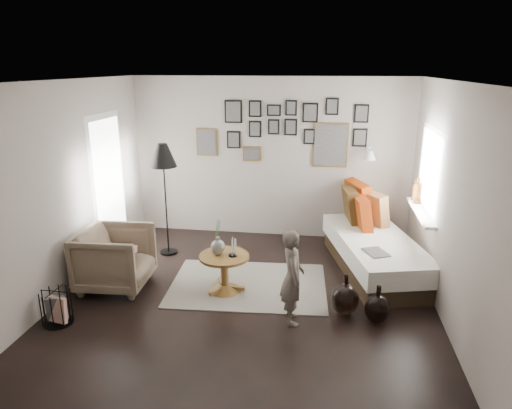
# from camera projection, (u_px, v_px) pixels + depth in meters

# --- Properties ---
(ground) EXTENTS (4.80, 4.80, 0.00)m
(ground) POSITION_uv_depth(u_px,v_px,m) (246.00, 303.00, 5.52)
(ground) COLOR black
(ground) RESTS_ON ground
(wall_back) EXTENTS (4.50, 0.00, 4.50)m
(wall_back) POSITION_uv_depth(u_px,v_px,m) (270.00, 159.00, 7.41)
(wall_back) COLOR #9C9389
(wall_back) RESTS_ON ground
(wall_front) EXTENTS (4.50, 0.00, 4.50)m
(wall_front) POSITION_uv_depth(u_px,v_px,m) (180.00, 307.00, 2.87)
(wall_front) COLOR #9C9389
(wall_front) RESTS_ON ground
(wall_left) EXTENTS (0.00, 4.80, 4.80)m
(wall_left) POSITION_uv_depth(u_px,v_px,m) (60.00, 192.00, 5.46)
(wall_left) COLOR #9C9389
(wall_left) RESTS_ON ground
(wall_right) EXTENTS (0.00, 4.80, 4.80)m
(wall_right) POSITION_uv_depth(u_px,v_px,m) (454.00, 209.00, 4.82)
(wall_right) COLOR #9C9389
(wall_right) RESTS_ON ground
(ceiling) EXTENTS (4.80, 4.80, 0.00)m
(ceiling) POSITION_uv_depth(u_px,v_px,m) (244.00, 81.00, 4.76)
(ceiling) COLOR white
(ceiling) RESTS_ON wall_back
(door_left) EXTENTS (0.00, 2.14, 2.14)m
(door_left) POSITION_uv_depth(u_px,v_px,m) (109.00, 187.00, 6.67)
(door_left) COLOR white
(door_left) RESTS_ON wall_left
(window_right) EXTENTS (0.15, 1.32, 1.30)m
(window_right) POSITION_uv_depth(u_px,v_px,m) (419.00, 205.00, 6.21)
(window_right) COLOR white
(window_right) RESTS_ON wall_right
(gallery_wall) EXTENTS (2.74, 0.03, 1.08)m
(gallery_wall) POSITION_uv_depth(u_px,v_px,m) (289.00, 132.00, 7.22)
(gallery_wall) COLOR brown
(gallery_wall) RESTS_ON wall_back
(wall_sconce) EXTENTS (0.18, 0.36, 0.16)m
(wall_sconce) POSITION_uv_depth(u_px,v_px,m) (370.00, 155.00, 6.89)
(wall_sconce) COLOR white
(wall_sconce) RESTS_ON wall_back
(rug) EXTENTS (2.08, 1.52, 0.01)m
(rug) POSITION_uv_depth(u_px,v_px,m) (248.00, 285.00, 5.97)
(rug) COLOR beige
(rug) RESTS_ON ground
(pedestal_table) EXTENTS (0.63, 0.63, 0.49)m
(pedestal_table) POSITION_uv_depth(u_px,v_px,m) (225.00, 275.00, 5.75)
(pedestal_table) COLOR brown
(pedestal_table) RESTS_ON ground
(vase) EXTENTS (0.18, 0.18, 0.45)m
(vase) POSITION_uv_depth(u_px,v_px,m) (218.00, 244.00, 5.67)
(vase) COLOR black
(vase) RESTS_ON pedestal_table
(candles) EXTENTS (0.11, 0.11, 0.23)m
(candles) POSITION_uv_depth(u_px,v_px,m) (233.00, 247.00, 5.63)
(candles) COLOR black
(candles) RESTS_ON pedestal_table
(daybed) EXTENTS (1.44, 2.34, 1.07)m
(daybed) POSITION_uv_depth(u_px,v_px,m) (374.00, 246.00, 6.40)
(daybed) COLOR black
(daybed) RESTS_ON ground
(magazine_on_daybed) EXTENTS (0.35, 0.40, 0.02)m
(magazine_on_daybed) POSITION_uv_depth(u_px,v_px,m) (376.00, 252.00, 5.74)
(magazine_on_daybed) COLOR black
(magazine_on_daybed) RESTS_ON daybed
(armchair) EXTENTS (0.90, 0.88, 0.78)m
(armchair) POSITION_uv_depth(u_px,v_px,m) (115.00, 258.00, 5.83)
(armchair) COLOR brown
(armchair) RESTS_ON ground
(armchair_cushion) EXTENTS (0.36, 0.37, 0.16)m
(armchair_cushion) POSITION_uv_depth(u_px,v_px,m) (119.00, 251.00, 5.85)
(armchair_cushion) COLOR silver
(armchair_cushion) RESTS_ON armchair
(floor_lamp) EXTENTS (0.39, 0.39, 1.69)m
(floor_lamp) POSITION_uv_depth(u_px,v_px,m) (163.00, 160.00, 6.58)
(floor_lamp) COLOR black
(floor_lamp) RESTS_ON ground
(magazine_basket) EXTENTS (0.32, 0.32, 0.39)m
(magazine_basket) POSITION_uv_depth(u_px,v_px,m) (56.00, 307.00, 5.04)
(magazine_basket) COLOR black
(magazine_basket) RESTS_ON ground
(demijohn_large) EXTENTS (0.32, 0.32, 0.48)m
(demijohn_large) POSITION_uv_depth(u_px,v_px,m) (345.00, 299.00, 5.23)
(demijohn_large) COLOR black
(demijohn_large) RESTS_ON ground
(demijohn_small) EXTENTS (0.28, 0.28, 0.44)m
(demijohn_small) POSITION_uv_depth(u_px,v_px,m) (377.00, 308.00, 5.07)
(demijohn_small) COLOR black
(demijohn_small) RESTS_ON ground
(child) EXTENTS (0.34, 0.44, 1.08)m
(child) POSITION_uv_depth(u_px,v_px,m) (292.00, 277.00, 4.98)
(child) COLOR #594F46
(child) RESTS_ON ground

